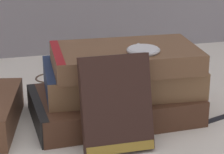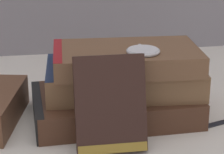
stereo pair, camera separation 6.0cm
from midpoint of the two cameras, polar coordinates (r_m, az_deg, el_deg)
name	(u,v)px [view 1 (the left image)]	position (r m, az deg, el deg)	size (l,w,h in m)	color
ground_plane	(122,129)	(0.67, -1.32, -6.42)	(3.00, 3.00, 0.00)	silver
book_flat_bottom	(109,106)	(0.70, -2.79, -3.54)	(0.24, 0.15, 0.04)	#4C2D1E
book_flat_middle	(118,77)	(0.70, -1.74, -0.09)	(0.23, 0.15, 0.04)	brown
book_flat_top	(122,58)	(0.67, -1.38, 2.29)	(0.21, 0.13, 0.03)	brown
book_leaning_front	(116,108)	(0.60, -2.36, -3.82)	(0.09, 0.05, 0.12)	#331E19
pocket_watch	(143,50)	(0.65, 1.18, 3.28)	(0.05, 0.05, 0.01)	silver
reading_glasses	(64,78)	(0.86, -7.85, -0.15)	(0.12, 0.09, 0.00)	#4C3828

